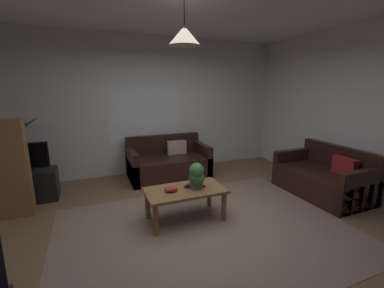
% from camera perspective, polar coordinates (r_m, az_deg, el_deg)
% --- Properties ---
extents(floor, '(5.70, 4.91, 0.02)m').
position_cam_1_polar(floor, '(3.64, 1.88, -17.50)').
color(floor, brown).
rests_on(floor, ground).
extents(rug, '(3.71, 2.70, 0.01)m').
position_cam_1_polar(rug, '(3.48, 3.31, -18.82)').
color(rug, gray).
rests_on(rug, ground).
extents(wall_back, '(5.82, 0.06, 2.83)m').
position_cam_1_polar(wall_back, '(5.52, -8.75, 8.41)').
color(wall_back, silver).
rests_on(wall_back, ground).
extents(wall_right, '(0.06, 4.91, 2.83)m').
position_cam_1_polar(wall_right, '(5.08, 33.36, 6.09)').
color(wall_right, silver).
rests_on(wall_right, ground).
extents(window_pane, '(1.47, 0.01, 1.14)m').
position_cam_1_polar(window_pane, '(5.46, -10.71, 6.10)').
color(window_pane, white).
extents(couch_under_window, '(1.59, 0.87, 0.82)m').
position_cam_1_polar(couch_under_window, '(5.27, -5.30, -4.39)').
color(couch_under_window, black).
rests_on(couch_under_window, ground).
extents(couch_right_side, '(0.87, 1.46, 0.82)m').
position_cam_1_polar(couch_right_side, '(4.95, 27.27, -6.94)').
color(couch_right_side, black).
rests_on(couch_right_side, ground).
extents(coffee_table, '(1.08, 0.58, 0.45)m').
position_cam_1_polar(coffee_table, '(3.57, -1.49, -11.16)').
color(coffee_table, olive).
rests_on(coffee_table, ground).
extents(book_on_table_0, '(0.15, 0.11, 0.03)m').
position_cam_1_polar(book_on_table_0, '(3.48, -4.63, -10.29)').
color(book_on_table_0, '#2D4C8C').
rests_on(book_on_table_0, coffee_table).
extents(book_on_table_1, '(0.15, 0.11, 0.03)m').
position_cam_1_polar(book_on_table_1, '(3.46, -4.71, -9.95)').
color(book_on_table_1, '#B22D2D').
rests_on(book_on_table_1, coffee_table).
extents(remote_on_table_0, '(0.16, 0.06, 0.02)m').
position_cam_1_polar(remote_on_table_0, '(3.59, 1.67, -9.52)').
color(remote_on_table_0, black).
rests_on(remote_on_table_0, coffee_table).
extents(remote_on_table_1, '(0.16, 0.14, 0.02)m').
position_cam_1_polar(remote_on_table_1, '(3.63, -0.83, -9.27)').
color(remote_on_table_1, black).
rests_on(remote_on_table_1, coffee_table).
extents(potted_plant_on_table, '(0.22, 0.23, 0.37)m').
position_cam_1_polar(potted_plant_on_table, '(3.50, 1.08, -7.07)').
color(potted_plant_on_table, '#4C4C51').
rests_on(potted_plant_on_table, coffee_table).
extents(tv_stand, '(0.90, 0.44, 0.50)m').
position_cam_1_polar(tv_stand, '(4.94, -33.01, -7.98)').
color(tv_stand, black).
rests_on(tv_stand, ground).
extents(tv, '(0.74, 0.16, 0.47)m').
position_cam_1_polar(tv, '(4.78, -33.76, -2.55)').
color(tv, black).
rests_on(tv, tv_stand).
extents(potted_palm_corner, '(0.86, 0.84, 1.43)m').
position_cam_1_polar(potted_palm_corner, '(5.33, -34.28, -2.26)').
color(potted_palm_corner, '#4C4C51').
rests_on(potted_palm_corner, ground).
extents(pendant_lamp, '(0.39, 0.39, 0.52)m').
position_cam_1_polar(pendant_lamp, '(3.31, -1.71, 23.11)').
color(pendant_lamp, black).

